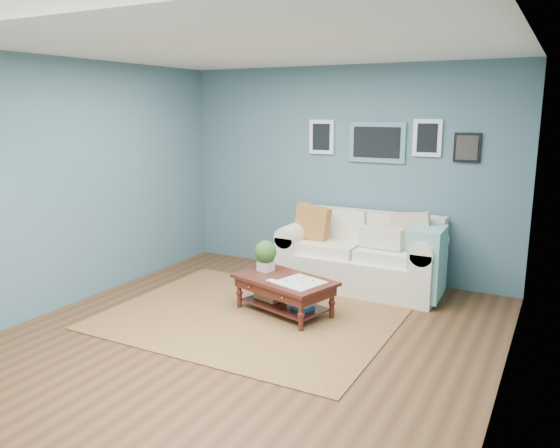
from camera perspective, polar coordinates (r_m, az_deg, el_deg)
The scene contains 4 objects.
room_shell at distance 4.97m, azimuth -3.46°, elevation 2.68°, with size 5.00×5.02×2.70m.
area_rug at distance 5.87m, azimuth -3.02°, elevation -9.56°, with size 2.93×2.35×0.01m, color brown.
loveseat at distance 6.72m, azimuth 9.19°, elevation -3.28°, with size 1.96×0.89×1.01m.
coffee_table at distance 5.88m, azimuth 0.12°, elevation -6.17°, with size 1.19×0.89×0.74m.
Camera 1 is at (2.58, -4.13, 2.16)m, focal length 35.00 mm.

